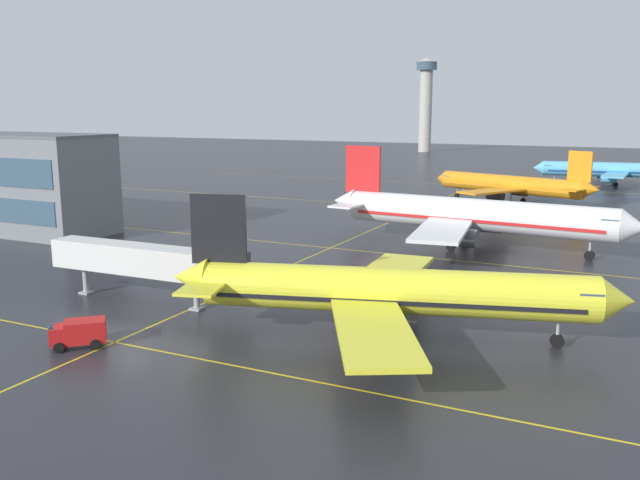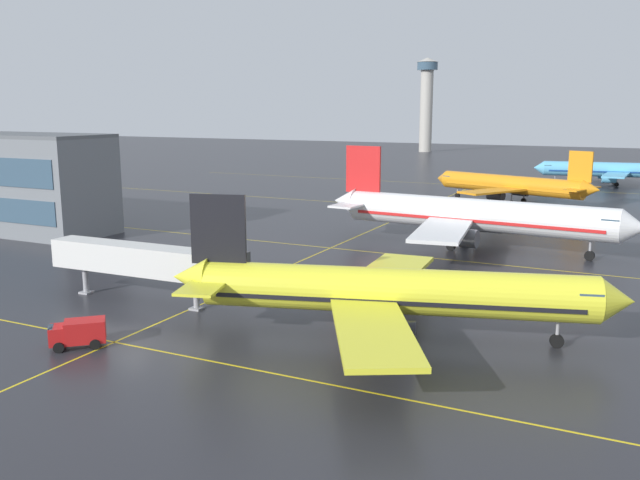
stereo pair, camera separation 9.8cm
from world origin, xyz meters
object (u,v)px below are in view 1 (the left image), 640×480
object	(u,v)px
airliner_third_row	(512,185)
service_truck_red_van	(78,332)
airliner_second_row	(471,215)
jet_bridge	(159,262)
airliner_far_left_stand	(610,170)
control_tower	(426,98)
airliner_front_gate	(389,291)

from	to	relation	value
airliner_third_row	service_truck_red_van	bearing A→B (deg)	-99.23
airliner_second_row	jet_bridge	distance (m)	43.16
airliner_far_left_stand	control_tower	distance (m)	127.98
airliner_far_left_stand	service_truck_red_van	bearing A→B (deg)	-102.57
airliner_third_row	control_tower	xyz separation A→B (m)	(-61.51, 143.05, 18.59)
airliner_third_row	airliner_far_left_stand	world-z (taller)	airliner_far_left_stand
airliner_front_gate	airliner_second_row	xyz separation A→B (m)	(-2.51, 37.84, 0.54)
airliner_third_row	service_truck_red_van	size ratio (longest dim) A/B	7.78
service_truck_red_van	control_tower	bearing A→B (deg)	100.97
airliner_front_gate	airliner_second_row	size ratio (longest dim) A/B	0.86
airliner_second_row	jet_bridge	world-z (taller)	airliner_second_row
airliner_second_row	airliner_far_left_stand	bearing A→B (deg)	81.90
airliner_third_row	jet_bridge	xyz separation A→B (m)	(-17.14, -82.94, 0.43)
airliner_third_row	airliner_front_gate	bearing A→B (deg)	-86.32
airliner_second_row	airliner_third_row	bearing A→B (deg)	93.59
jet_bridge	control_tower	bearing A→B (deg)	101.11
airliner_second_row	service_truck_red_van	distance (m)	53.46
service_truck_red_van	control_tower	distance (m)	243.22
airliner_second_row	airliner_third_row	size ratio (longest dim) A/B	1.25
airliner_third_row	service_truck_red_van	world-z (taller)	airliner_third_row
service_truck_red_van	control_tower	xyz separation A→B (m)	(-46.11, 237.88, 21.04)
control_tower	airliner_third_row	bearing A→B (deg)	-66.73
jet_bridge	control_tower	world-z (taller)	control_tower
airliner_second_row	control_tower	bearing A→B (deg)	108.91
airliner_third_row	airliner_far_left_stand	size ratio (longest dim) A/B	0.97
service_truck_red_van	jet_bridge	xyz separation A→B (m)	(-1.74, 11.89, 2.88)
airliner_second_row	control_tower	world-z (taller)	control_tower
airliner_third_row	control_tower	world-z (taller)	control_tower
airliner_front_gate	airliner_second_row	world-z (taller)	airliner_second_row
airliner_second_row	control_tower	xyz separation A→B (m)	(-64.31, 187.71, 17.82)
airliner_front_gate	airliner_third_row	bearing A→B (deg)	93.68
airliner_far_left_stand	jet_bridge	distance (m)	129.33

